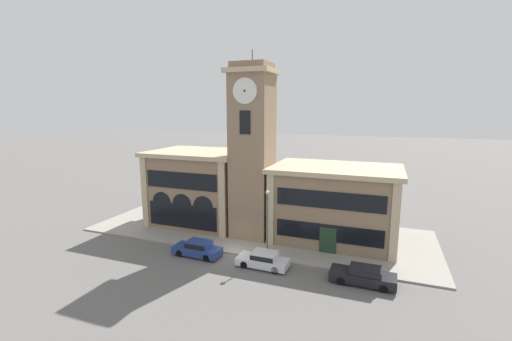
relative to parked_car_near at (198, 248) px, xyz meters
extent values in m
plane|color=#605E5B|center=(2.83, 1.36, -0.74)|extent=(300.00, 300.00, 0.00)
cube|color=gray|center=(2.83, 7.79, -0.66)|extent=(35.94, 12.85, 0.15)
cube|color=#897056|center=(2.83, 6.43, 7.49)|extent=(3.80, 3.80, 16.45)
cube|color=tan|center=(2.83, 6.43, 15.94)|extent=(4.50, 4.50, 0.45)
cube|color=#897056|center=(2.83, 6.43, 16.47)|extent=(3.50, 3.50, 0.60)
cylinder|color=#4C4C51|center=(2.83, 6.43, 17.37)|extent=(0.10, 0.10, 1.20)
cylinder|color=silver|center=(2.83, 4.47, 14.03)|extent=(2.38, 0.10, 2.38)
cylinder|color=black|center=(2.83, 4.40, 14.03)|extent=(0.19, 0.04, 0.19)
cylinder|color=silver|center=(0.88, 6.43, 14.03)|extent=(0.10, 2.38, 2.38)
cylinder|color=black|center=(0.81, 6.43, 14.03)|extent=(0.04, 0.19, 0.19)
cube|color=black|center=(2.83, 4.48, 11.13)|extent=(1.06, 0.10, 2.20)
cube|color=#897056|center=(-4.44, 8.37, 3.26)|extent=(10.14, 7.69, 7.99)
cube|color=tan|center=(-4.44, 8.37, 7.48)|extent=(10.84, 8.39, 0.45)
cube|color=tan|center=(-9.16, 4.46, 3.26)|extent=(0.70, 0.16, 7.99)
cube|color=tan|center=(0.28, 4.46, 3.26)|extent=(0.70, 0.16, 7.99)
cube|color=black|center=(-4.44, 4.48, 5.02)|extent=(8.32, 0.10, 1.76)
cube|color=black|center=(-4.44, 4.48, 1.18)|extent=(8.11, 0.10, 2.56)
cylinder|color=black|center=(-6.98, 4.47, 2.46)|extent=(2.23, 0.06, 2.23)
cylinder|color=black|center=(-4.44, 4.47, 2.46)|extent=(2.23, 0.06, 2.23)
cylinder|color=black|center=(-1.91, 4.47, 2.46)|extent=(2.23, 0.06, 2.23)
cube|color=#897056|center=(10.92, 8.37, 2.81)|extent=(11.77, 7.69, 7.10)
cube|color=tan|center=(10.92, 8.37, 6.59)|extent=(12.47, 8.39, 0.45)
cube|color=tan|center=(5.38, 4.46, 2.81)|extent=(0.70, 0.16, 7.10)
cube|color=tan|center=(16.45, 4.46, 2.81)|extent=(0.70, 0.16, 7.10)
cube|color=black|center=(10.92, 4.48, 4.37)|extent=(9.65, 0.10, 1.56)
cube|color=#1E3823|center=(10.92, 4.47, 0.54)|extent=(1.50, 0.12, 2.55)
cube|color=black|center=(10.92, 4.48, 1.31)|extent=(9.65, 0.10, 1.59)
cube|color=navy|center=(-0.07, 0.00, -0.22)|extent=(4.46, 1.78, 0.68)
cube|color=navy|center=(0.11, 0.00, 0.40)|extent=(2.16, 1.57, 0.57)
cube|color=black|center=(0.11, 0.00, 0.40)|extent=(2.07, 1.61, 0.43)
cylinder|color=black|center=(-1.45, -0.72, -0.42)|extent=(0.64, 0.23, 0.64)
cylinder|color=black|center=(-1.43, 0.77, -0.42)|extent=(0.64, 0.23, 0.64)
cylinder|color=black|center=(1.30, -0.77, -0.42)|extent=(0.64, 0.23, 0.64)
cylinder|color=black|center=(1.32, 0.72, -0.42)|extent=(0.64, 0.23, 0.64)
cube|color=silver|center=(6.23, 0.00, -0.26)|extent=(4.39, 1.91, 0.60)
cube|color=silver|center=(6.40, 0.00, 0.31)|extent=(2.12, 1.69, 0.55)
cube|color=black|center=(6.40, 0.00, 0.31)|extent=(2.04, 1.72, 0.41)
cylinder|color=black|center=(4.86, -0.78, -0.42)|extent=(0.63, 0.23, 0.63)
cylinder|color=black|center=(4.89, 0.83, -0.42)|extent=(0.63, 0.23, 0.63)
cylinder|color=black|center=(7.56, -0.83, -0.42)|extent=(0.63, 0.23, 0.63)
cylinder|color=black|center=(7.59, 0.78, -0.42)|extent=(0.63, 0.23, 0.63)
cube|color=black|center=(14.27, 0.00, -0.19)|extent=(4.89, 1.83, 0.73)
cube|color=black|center=(14.46, 0.00, 0.40)|extent=(2.36, 1.61, 0.45)
cube|color=black|center=(14.46, 0.00, 0.40)|extent=(2.27, 1.65, 0.34)
cylinder|color=black|center=(12.75, -0.74, -0.41)|extent=(0.65, 0.23, 0.64)
cylinder|color=black|center=(12.77, 0.79, -0.41)|extent=(0.65, 0.23, 0.64)
cylinder|color=black|center=(15.76, -0.79, -0.41)|extent=(0.65, 0.23, 0.64)
cylinder|color=black|center=(15.79, 0.74, -0.41)|extent=(0.65, 0.23, 0.64)
cylinder|color=#4C4C51|center=(6.04, 1.72, 2.27)|extent=(0.12, 0.12, 5.71)
sphere|color=silver|center=(6.04, 1.72, 5.31)|extent=(0.36, 0.36, 0.36)
camera|label=1|loc=(15.18, -25.39, 12.36)|focal=24.00mm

